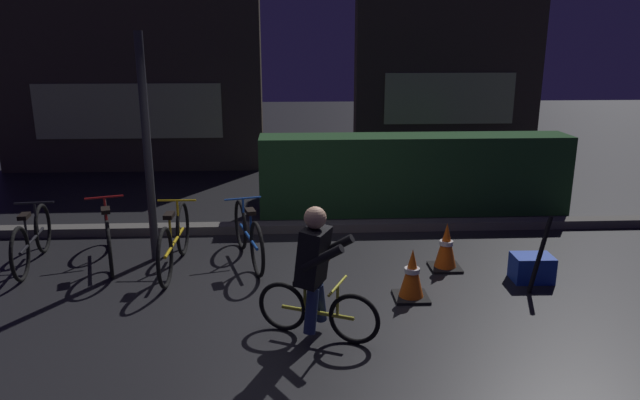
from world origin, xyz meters
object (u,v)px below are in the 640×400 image
object	(u,v)px
street_post	(147,151)
blue_crate	(532,268)
cyclist	(316,272)
closed_umbrella	(540,255)
parked_bike_center_left	(174,241)
traffic_cone_far	(446,247)
parked_bike_left_mid	(108,235)
parked_bike_center_right	(248,235)
traffic_cone_near	(412,275)
parked_bike_leftmost	(32,239)

from	to	relation	value
street_post	blue_crate	bearing A→B (deg)	-11.53
cyclist	street_post	bearing A→B (deg)	157.26
cyclist	closed_umbrella	bearing A→B (deg)	44.01
parked_bike_center_left	traffic_cone_far	distance (m)	3.21
street_post	blue_crate	xyz separation A→B (m)	(4.41, -0.90, -1.22)
parked_bike_left_mid	blue_crate	xyz separation A→B (m)	(4.96, -0.85, -0.20)
traffic_cone_far	closed_umbrella	xyz separation A→B (m)	(0.85, -0.65, 0.13)
parked_bike_left_mid	parked_bike_center_right	world-z (taller)	parked_bike_left_mid
parked_bike_center_left	cyclist	xyz separation A→B (m)	(1.59, -1.69, 0.27)
parked_bike_center_left	street_post	bearing A→B (deg)	42.90
parked_bike_center_left	blue_crate	xyz separation A→B (m)	(4.10, -0.55, -0.21)
parked_bike_center_left	cyclist	bearing A→B (deg)	-135.82
traffic_cone_near	closed_umbrella	world-z (taller)	closed_umbrella
parked_bike_leftmost	traffic_cone_far	world-z (taller)	parked_bike_leftmost
parked_bike_leftmost	traffic_cone_far	size ratio (longest dim) A/B	2.76
parked_bike_center_right	cyclist	bearing A→B (deg)	-174.38
traffic_cone_near	closed_umbrella	xyz separation A→B (m)	(1.42, 0.15, 0.14)
traffic_cone_far	blue_crate	distance (m)	0.98
blue_crate	cyclist	bearing A→B (deg)	-155.50
street_post	traffic_cone_far	distance (m)	3.73
parked_bike_leftmost	parked_bike_left_mid	world-z (taller)	parked_bike_left_mid
parked_bike_center_right	traffic_cone_near	xyz separation A→B (m)	(1.78, -1.16, -0.07)
parked_bike_center_left	traffic_cone_near	world-z (taller)	parked_bike_center_left
blue_crate	traffic_cone_near	bearing A→B (deg)	-164.67
parked_bike_left_mid	blue_crate	world-z (taller)	parked_bike_left_mid
traffic_cone_near	parked_bike_center_right	bearing A→B (deg)	147.05
parked_bike_center_left	traffic_cone_near	bearing A→B (deg)	-108.96
cyclist	blue_crate	bearing A→B (deg)	48.64
street_post	traffic_cone_near	world-z (taller)	street_post
street_post	parked_bike_leftmost	bearing A→B (deg)	-174.81
parked_bike_leftmost	cyclist	world-z (taller)	cyclist
parked_bike_center_left	traffic_cone_far	xyz separation A→B (m)	(3.21, -0.15, -0.08)
parked_bike_center_left	cyclist	size ratio (longest dim) A/B	1.37
parked_bike_left_mid	cyclist	distance (m)	3.17
blue_crate	parked_bike_center_right	bearing A→B (deg)	166.88
traffic_cone_far	cyclist	size ratio (longest dim) A/B	0.45
parked_bike_leftmost	traffic_cone_near	bearing A→B (deg)	-112.31
parked_bike_center_left	parked_bike_left_mid	bearing A→B (deg)	71.83
closed_umbrella	parked_bike_left_mid	bearing A→B (deg)	131.07
traffic_cone_near	street_post	bearing A→B (deg)	156.24
parked_bike_center_left	blue_crate	world-z (taller)	parked_bike_center_left
parked_bike_leftmost	blue_crate	distance (m)	5.89
traffic_cone_far	traffic_cone_near	bearing A→B (deg)	-125.59
parked_bike_center_right	blue_crate	distance (m)	3.33
parked_bike_left_mid	traffic_cone_near	world-z (taller)	parked_bike_left_mid
parked_bike_left_mid	cyclist	world-z (taller)	cyclist
street_post	traffic_cone_far	bearing A→B (deg)	-8.05
parked_bike_leftmost	traffic_cone_near	size ratio (longest dim) A/B	2.83
street_post	cyclist	bearing A→B (deg)	-46.88
traffic_cone_far	closed_umbrella	size ratio (longest dim) A/B	0.67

